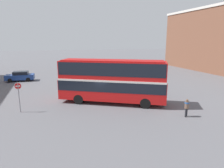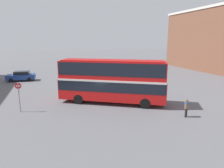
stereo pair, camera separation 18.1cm
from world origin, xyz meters
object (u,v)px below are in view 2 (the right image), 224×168
Objects in this scene: double_decker_bus at (112,79)px; no_entry_sign at (19,93)px; pedestrian_foreground at (187,106)px; parked_car_kerb_near at (112,77)px; parked_car_kerb_far at (21,76)px.

no_entry_sign is (-9.10, -0.08, -0.83)m from double_decker_bus.
pedestrian_foreground reaches higher than parked_car_kerb_near.
no_entry_sign is (-14.11, 5.77, 0.84)m from pedestrian_foreground.
parked_car_kerb_far is at bearing 0.95° from pedestrian_foreground.
double_decker_bus is 3.94× the size of no_entry_sign.
double_decker_bus is 2.46× the size of parked_car_kerb_far.
double_decker_bus is 11.52m from parked_car_kerb_near.
no_entry_sign reaches higher than pedestrian_foreground.
pedestrian_foreground is at bearing -75.16° from parked_car_kerb_near.
pedestrian_foreground is 15.26m from no_entry_sign.
parked_car_kerb_far is at bearing 153.55° from double_decker_bus.
no_entry_sign reaches higher than parked_car_kerb_far.
double_decker_bus is 6.83× the size of pedestrian_foreground.
double_decker_bus is 2.55× the size of parked_car_kerb_near.
no_entry_sign is (-12.57, -10.91, 1.05)m from parked_car_kerb_near.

